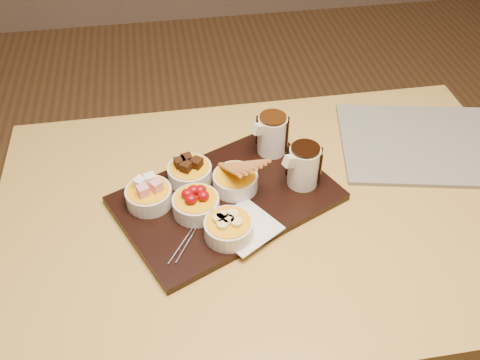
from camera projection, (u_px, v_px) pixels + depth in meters
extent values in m
cube|color=gold|center=(269.00, 213.00, 1.19)|extent=(1.20, 0.80, 0.04)
cylinder|color=gold|center=(69.00, 240.00, 1.63)|extent=(0.06, 0.06, 0.71)
cylinder|color=gold|center=(405.00, 199.00, 1.76)|extent=(0.06, 0.06, 0.71)
cube|color=black|center=(227.00, 198.00, 1.18)|extent=(0.54, 0.46, 0.02)
cube|color=white|center=(245.00, 227.00, 1.11)|extent=(0.17, 0.17, 0.00)
cylinder|color=silver|center=(149.00, 196.00, 1.15)|extent=(0.10, 0.10, 0.04)
cylinder|color=silver|center=(190.00, 173.00, 1.20)|extent=(0.10, 0.10, 0.04)
cylinder|color=silver|center=(196.00, 205.00, 1.13)|extent=(0.10, 0.10, 0.04)
cylinder|color=silver|center=(235.00, 181.00, 1.18)|extent=(0.10, 0.10, 0.04)
cylinder|color=silver|center=(229.00, 229.00, 1.08)|extent=(0.10, 0.10, 0.04)
cylinder|color=silver|center=(304.00, 166.00, 1.18)|extent=(0.09, 0.09, 0.10)
cylinder|color=silver|center=(272.00, 135.00, 1.26)|extent=(0.09, 0.09, 0.10)
cube|color=beige|center=(420.00, 143.00, 1.33)|extent=(0.45, 0.39, 0.01)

